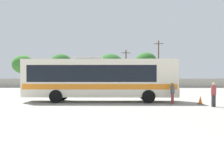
% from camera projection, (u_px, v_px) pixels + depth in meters
% --- Properties ---
extents(ground_plane, '(300.00, 300.00, 0.00)m').
position_uv_depth(ground_plane, '(98.00, 94.00, 32.35)').
color(ground_plane, gray).
extents(perimeter_wall, '(80.00, 0.30, 1.77)m').
position_uv_depth(perimeter_wall, '(104.00, 83.00, 51.87)').
color(perimeter_wall, '#9E998C').
rests_on(perimeter_wall, ground_plane).
extents(coach_bus_cream_orange, '(12.50, 2.80, 3.72)m').
position_uv_depth(coach_bus_cream_orange, '(99.00, 78.00, 21.95)').
color(coach_bus_cream_orange, silver).
rests_on(coach_bus_cream_orange, ground_plane).
extents(attendant_by_bus_door, '(0.39, 0.39, 1.64)m').
position_uv_depth(attendant_by_bus_door, '(172.00, 92.00, 19.97)').
color(attendant_by_bus_door, '#99383D').
rests_on(attendant_by_bus_door, ground_plane).
extents(passenger_waiting_on_apron, '(0.39, 0.39, 1.67)m').
position_uv_depth(passenger_waiting_on_apron, '(214.00, 93.00, 18.13)').
color(passenger_waiting_on_apron, '#38383D').
rests_on(passenger_waiting_on_apron, ground_plane).
extents(parked_car_leftmost_white, '(4.23, 2.10, 1.43)m').
position_uv_depth(parked_car_leftmost_white, '(56.00, 84.00, 48.57)').
color(parked_car_leftmost_white, silver).
rests_on(parked_car_leftmost_white, ground_plane).
extents(parked_car_second_black, '(4.61, 2.18, 1.48)m').
position_uv_depth(parked_car_second_black, '(90.00, 84.00, 48.41)').
color(parked_car_second_black, black).
rests_on(parked_car_second_black, ground_plane).
extents(utility_pole_near, '(1.80, 0.30, 7.69)m').
position_uv_depth(utility_pole_near, '(126.00, 68.00, 54.79)').
color(utility_pole_near, '#4C3823').
rests_on(utility_pole_near, ground_plane).
extents(utility_pole_far, '(1.77, 0.59, 9.41)m').
position_uv_depth(utility_pole_far, '(159.00, 63.00, 53.43)').
color(utility_pole_far, '#4C3823').
rests_on(utility_pole_far, ground_plane).
extents(roadside_tree_left, '(4.76, 4.76, 6.90)m').
position_uv_depth(roadside_tree_left, '(23.00, 64.00, 58.41)').
color(roadside_tree_left, brown).
rests_on(roadside_tree_left, ground_plane).
extents(roadside_tree_midleft, '(4.76, 4.76, 6.97)m').
position_uv_depth(roadside_tree_midleft, '(61.00, 64.00, 56.08)').
color(roadside_tree_midleft, brown).
rests_on(roadside_tree_midleft, ground_plane).
extents(roadside_tree_midright, '(5.82, 5.82, 7.07)m').
position_uv_depth(roadside_tree_midright, '(110.00, 65.00, 56.85)').
color(roadside_tree_midright, brown).
rests_on(roadside_tree_midright, ground_plane).
extents(roadside_tree_right, '(4.58, 4.58, 7.32)m').
position_uv_depth(roadside_tree_right, '(146.00, 62.00, 56.20)').
color(roadside_tree_right, brown).
rests_on(roadside_tree_right, ground_plane).
extents(traffic_cone_on_apron, '(0.36, 0.36, 0.64)m').
position_uv_depth(traffic_cone_on_apron, '(200.00, 100.00, 19.94)').
color(traffic_cone_on_apron, black).
rests_on(traffic_cone_on_apron, ground_plane).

